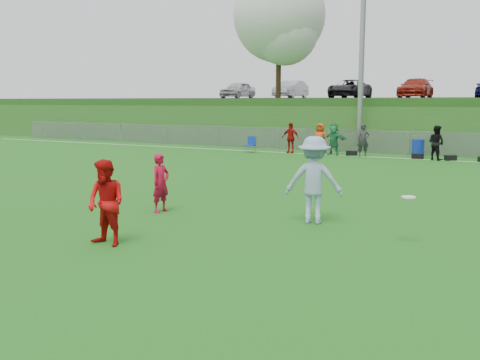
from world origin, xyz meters
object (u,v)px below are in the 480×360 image
Objects in this scene: player_red_center at (106,203)px; player_blue at (314,180)px; frisbee at (408,197)px; player_red_left at (161,183)px; recycling_bin at (418,148)px.

player_blue reaches higher than player_red_center.
player_blue is 7.19× the size of frisbee.
player_red_center reaches higher than player_red_left.
player_red_left is 17.74m from recycling_bin.
player_blue is at bearing 57.06° from player_red_center.
recycling_bin is (-0.55, 16.73, -0.57)m from player_blue.
player_red_left is 4.01m from player_blue.
recycling_bin is at bearing 99.32° from frisbee.
player_red_left is 0.88× the size of player_red_center.
player_red_center is 1.88× the size of recycling_bin.
player_red_left is 1.66× the size of recycling_bin.
player_red_center is 6.03m from frisbee.
recycling_bin is (3.39, 17.42, -0.30)m from player_red_left.
player_blue is (3.94, 0.68, 0.27)m from player_red_left.
frisbee is (6.29, -0.24, 0.21)m from player_red_left.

